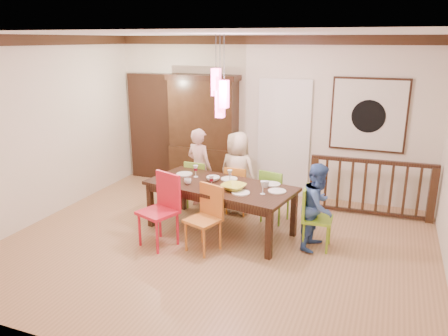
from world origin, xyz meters
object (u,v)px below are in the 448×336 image
(dining_table, at_px, (220,189))
(person_far_mid, at_px, (238,173))
(person_end_right, at_px, (318,206))
(balustrade, at_px, (371,187))
(china_hutch, at_px, (204,132))
(chair_end_right, at_px, (318,214))
(chair_far_left, at_px, (199,180))
(person_far_left, at_px, (199,168))

(dining_table, relative_size, person_far_mid, 1.69)
(dining_table, bearing_deg, person_end_right, 9.80)
(balustrade, bearing_deg, china_hutch, 171.06)
(person_far_mid, distance_m, person_end_right, 1.69)
(person_end_right, bearing_deg, person_far_mid, 70.59)
(chair_end_right, height_order, china_hutch, china_hutch)
(balustrade, xyz_separation_m, person_end_right, (-0.62, -1.49, 0.11))
(chair_far_left, xyz_separation_m, person_far_left, (0.00, 0.02, 0.21))
(china_hutch, distance_m, person_end_right, 3.17)
(dining_table, xyz_separation_m, china_hutch, (-1.07, 1.82, 0.44))
(balustrade, relative_size, person_far_left, 1.42)
(dining_table, bearing_deg, balustrade, 45.62)
(chair_end_right, height_order, balustrade, balustrade)
(person_far_left, xyz_separation_m, person_far_mid, (0.70, -0.02, -0.00))
(person_end_right, bearing_deg, china_hutch, 63.74)
(chair_far_left, height_order, balustrade, balustrade)
(chair_end_right, xyz_separation_m, china_hutch, (-2.54, 1.85, 0.60))
(person_far_mid, height_order, person_end_right, person_far_mid)
(dining_table, xyz_separation_m, person_end_right, (1.46, -0.01, -0.06))
(person_far_left, bearing_deg, chair_end_right, 176.45)
(person_far_left, relative_size, person_far_mid, 1.00)
(person_end_right, bearing_deg, chair_far_left, 79.02)
(dining_table, relative_size, person_far_left, 1.68)
(chair_end_right, xyz_separation_m, person_far_mid, (-1.48, 0.83, 0.19))
(chair_end_right, bearing_deg, chair_far_left, 66.75)
(china_hutch, height_order, balustrade, china_hutch)
(dining_table, bearing_deg, person_far_left, 141.12)
(chair_far_left, bearing_deg, person_far_mid, -178.73)
(balustrade, bearing_deg, person_far_mid, -164.95)
(chair_far_left, xyz_separation_m, person_end_right, (2.18, -0.82, 0.13))
(chair_end_right, relative_size, china_hutch, 0.40)
(chair_far_left, height_order, china_hutch, china_hutch)
(balustrade, relative_size, person_far_mid, 1.43)
(dining_table, xyz_separation_m, balustrade, (2.08, 1.48, -0.17))
(chair_far_left, bearing_deg, dining_table, 133.06)
(dining_table, xyz_separation_m, chair_end_right, (1.47, -0.02, -0.17))
(chair_end_right, bearing_deg, person_far_mid, 58.30)
(person_far_mid, bearing_deg, person_far_left, 9.72)
(person_end_right, bearing_deg, person_far_left, 78.55)
(person_end_right, bearing_deg, dining_table, 99.20)
(chair_far_left, xyz_separation_m, china_hutch, (-0.35, 1.01, 0.62))
(chair_far_left, height_order, person_end_right, person_end_right)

